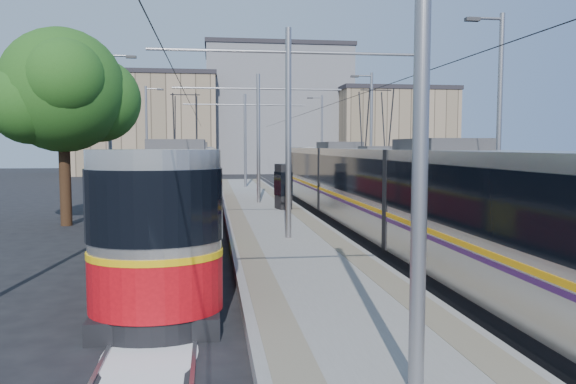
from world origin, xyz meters
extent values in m
plane|color=black|center=(0.00, 0.00, 0.00)|extent=(160.00, 160.00, 0.00)
cube|color=gray|center=(0.00, 17.00, 0.15)|extent=(4.00, 50.00, 0.30)
cube|color=gray|center=(-1.45, 17.00, 0.30)|extent=(0.70, 50.00, 0.01)
cube|color=gray|center=(1.45, 17.00, 0.30)|extent=(0.70, 50.00, 0.01)
cube|color=gray|center=(-4.32, 17.00, 0.01)|extent=(0.07, 70.00, 0.03)
cube|color=gray|center=(-2.88, 17.00, 0.01)|extent=(0.07, 70.00, 0.03)
cube|color=gray|center=(2.88, 17.00, 0.01)|extent=(0.07, 70.00, 0.03)
cube|color=gray|center=(4.32, 17.00, 0.01)|extent=(0.07, 70.00, 0.03)
cube|color=black|center=(-3.60, 12.89, 0.20)|extent=(2.30, 27.98, 0.40)
cube|color=beige|center=(-3.60, 12.89, 1.85)|extent=(2.40, 26.38, 2.90)
cube|color=black|center=(-3.60, 12.89, 2.35)|extent=(2.43, 26.38, 1.30)
cube|color=gold|center=(-3.60, 12.89, 1.45)|extent=(2.43, 26.38, 0.12)
cube|color=#BB0A12|center=(-3.60, 12.89, 0.95)|extent=(2.42, 26.38, 1.10)
cube|color=#2D2D30|center=(-3.60, 12.89, 3.45)|extent=(1.68, 3.00, 0.30)
cube|color=black|center=(3.60, 9.99, 0.20)|extent=(2.30, 29.87, 0.40)
cube|color=beige|center=(3.60, 9.99, 1.85)|extent=(2.40, 28.27, 2.90)
cube|color=black|center=(3.60, 9.99, 2.35)|extent=(2.43, 28.27, 1.30)
cube|color=#F8A30D|center=(3.60, 9.99, 1.45)|extent=(2.43, 28.27, 0.12)
cube|color=#3C154C|center=(3.60, 9.99, 1.30)|extent=(2.43, 28.27, 0.10)
cube|color=#2D2D30|center=(3.60, 9.99, 3.45)|extent=(1.68, 3.00, 0.30)
cylinder|color=gray|center=(0.00, -4.00, 3.80)|extent=(0.20, 0.20, 7.00)
cylinder|color=gray|center=(0.00, 8.00, 3.80)|extent=(0.20, 0.20, 7.00)
cylinder|color=gray|center=(0.00, 8.00, 6.50)|extent=(9.20, 0.10, 0.10)
cylinder|color=gray|center=(0.00, 20.00, 3.80)|extent=(0.20, 0.20, 7.00)
cylinder|color=gray|center=(0.00, 20.00, 6.50)|extent=(9.20, 0.10, 0.10)
cylinder|color=gray|center=(0.00, 32.00, 3.80)|extent=(0.20, 0.20, 7.00)
cylinder|color=gray|center=(0.00, 32.00, 6.50)|extent=(9.20, 0.10, 0.10)
cylinder|color=black|center=(-3.60, 17.00, 5.55)|extent=(0.02, 70.00, 0.02)
cylinder|color=black|center=(3.60, 17.00, 5.55)|extent=(0.02, 70.00, 0.02)
cylinder|color=gray|center=(-7.50, 18.00, 4.00)|extent=(0.18, 0.18, 8.00)
cube|color=#2D2D30|center=(-6.40, 18.00, 7.75)|extent=(0.50, 0.22, 0.12)
cylinder|color=gray|center=(-7.50, 34.00, 4.00)|extent=(0.18, 0.18, 8.00)
cube|color=#2D2D30|center=(-6.40, 34.00, 7.75)|extent=(0.50, 0.22, 0.12)
cylinder|color=gray|center=(7.50, 8.00, 4.00)|extent=(0.18, 0.18, 8.00)
cube|color=#2D2D30|center=(6.40, 8.00, 7.75)|extent=(0.50, 0.22, 0.12)
cylinder|color=gray|center=(7.50, 24.00, 4.00)|extent=(0.18, 0.18, 8.00)
cube|color=#2D2D30|center=(6.40, 24.00, 7.75)|extent=(0.50, 0.22, 0.12)
cylinder|color=gray|center=(7.50, 40.00, 4.00)|extent=(0.18, 0.18, 8.00)
cube|color=#2D2D30|center=(6.40, 40.00, 7.75)|extent=(0.50, 0.22, 0.12)
cube|color=black|center=(0.94, 16.67, 1.41)|extent=(0.78, 1.07, 2.22)
cube|color=black|center=(0.94, 16.67, 1.55)|extent=(0.83, 1.12, 1.16)
cylinder|color=#382314|center=(-8.75, 14.25, 1.73)|extent=(0.48, 0.48, 3.46)
sphere|color=#1A4012|center=(-8.75, 14.25, 5.74)|extent=(5.20, 5.20, 5.20)
sphere|color=#1A4012|center=(-7.45, 15.12, 5.41)|extent=(3.68, 3.68, 3.68)
cube|color=gray|center=(-10.00, 60.00, 5.77)|extent=(16.00, 12.00, 11.54)
cube|color=#262328|center=(-10.00, 60.00, 11.79)|extent=(16.32, 12.24, 0.50)
cube|color=slate|center=(6.00, 64.00, 7.82)|extent=(18.00, 14.00, 15.64)
cube|color=#262328|center=(6.00, 64.00, 15.89)|extent=(18.36, 14.28, 0.50)
cube|color=gray|center=(20.00, 58.00, 5.04)|extent=(14.00, 10.00, 10.08)
cube|color=#262328|center=(20.00, 58.00, 10.33)|extent=(14.28, 10.20, 0.50)
camera|label=1|loc=(-2.57, -10.68, 3.40)|focal=35.00mm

